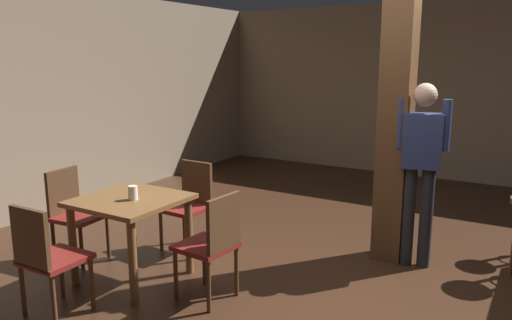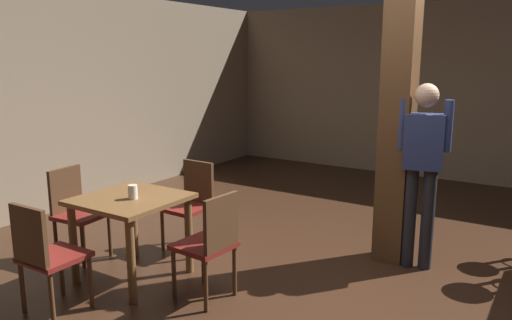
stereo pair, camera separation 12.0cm
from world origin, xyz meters
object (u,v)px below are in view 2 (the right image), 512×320
object	(u,v)px
chair_north	(191,201)
standing_person	(422,163)
dining_table	(131,212)
chair_east	(211,241)
chair_west	(75,209)
chair_south	(45,253)
napkin_cup	(133,192)

from	to	relation	value
chair_north	standing_person	distance (m)	2.28
dining_table	chair_north	xyz separation A→B (m)	(-0.01, 0.83, -0.10)
chair_north	standing_person	world-z (taller)	standing_person
dining_table	chair_east	bearing A→B (deg)	2.19
chair_west	chair_east	bearing A→B (deg)	0.70
chair_north	chair_east	xyz separation A→B (m)	(0.86, -0.80, 0.00)
chair_east	standing_person	bearing A→B (deg)	51.85
dining_table	chair_north	bearing A→B (deg)	90.63
dining_table	chair_west	bearing A→B (deg)	179.08
chair_east	chair_west	distance (m)	1.63
chair_south	chair_west	distance (m)	1.13
chair_west	napkin_cup	world-z (taller)	chair_west
dining_table	chair_west	xyz separation A→B (m)	(-0.78, 0.01, -0.10)
chair_north	napkin_cup	bearing A→B (deg)	-84.93
chair_east	napkin_cup	xyz separation A→B (m)	(-0.79, -0.06, 0.30)
chair_south	chair_west	xyz separation A→B (m)	(-0.74, 0.85, 0.00)
dining_table	standing_person	world-z (taller)	standing_person
chair_north	dining_table	bearing A→B (deg)	-89.37
chair_north	napkin_cup	size ratio (longest dim) A/B	7.28
chair_north	chair_south	distance (m)	1.67
dining_table	napkin_cup	distance (m)	0.22
chair_north	chair_south	world-z (taller)	same
chair_east	chair_south	bearing A→B (deg)	-135.68
chair_south	standing_person	distance (m)	3.26
chair_east	standing_person	size ratio (longest dim) A/B	0.52
dining_table	napkin_cup	xyz separation A→B (m)	(0.07, -0.03, 0.20)
chair_east	chair_west	xyz separation A→B (m)	(-1.63, -0.02, 0.00)
napkin_cup	chair_north	bearing A→B (deg)	95.07
chair_north	napkin_cup	distance (m)	0.92
chair_west	napkin_cup	distance (m)	0.90
chair_north	chair_east	size ratio (longest dim) A/B	1.00
dining_table	chair_south	world-z (taller)	chair_south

